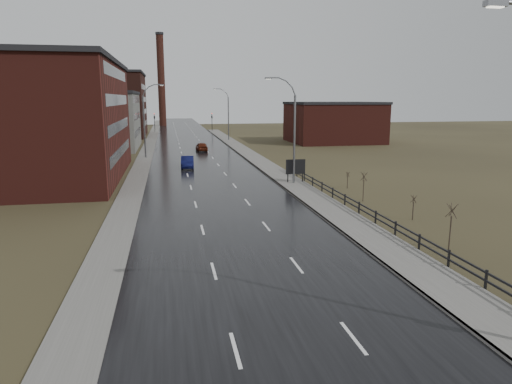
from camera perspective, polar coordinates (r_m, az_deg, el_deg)
name	(u,v)px	position (r m, az deg, el deg)	size (l,w,h in m)	color
road	(198,158)	(71.84, -7.28, 4.21)	(14.00, 300.00, 0.06)	black
sidewalk_right	(294,185)	(48.77, 4.81, 0.86)	(3.20, 180.00, 0.18)	#595651
curb_right	(280,186)	(48.39, 3.08, 0.80)	(0.16, 180.00, 0.18)	slate
sidewalk_left	(144,159)	(71.79, -13.83, 3.98)	(2.40, 260.00, 0.12)	#595651
warehouse_near	(18,120)	(58.56, -27.58, 7.97)	(22.44, 28.56, 13.50)	#471914
warehouse_mid	(93,120)	(90.23, -19.74, 8.45)	(16.32, 20.40, 10.50)	slate
warehouse_far	(90,105)	(120.57, -20.07, 10.23)	(26.52, 24.48, 15.50)	#331611
building_right	(334,122)	(99.51, 9.67, 8.60)	(18.36, 16.32, 8.50)	#471914
smokestack	(161,80)	(161.26, -11.76, 13.60)	(2.70, 2.70, 30.70)	#331611
streetlight_right_mid	(292,130)	(48.97, 4.50, 7.69)	(3.36, 0.28, 11.35)	slate
streetlight_left	(146,120)	(73.27, -13.58, 8.68)	(3.36, 0.28, 11.35)	slate
streetlight_right_far	(227,114)	(102.00, -3.64, 9.70)	(3.36, 0.28, 11.35)	slate
guardrail	(380,218)	(33.97, 15.24, -3.17)	(0.10, 53.05, 1.10)	black
shrub_c	(451,226)	(30.24, 23.16, -3.88)	(0.68, 0.72, 2.91)	#382D23
shrub_d	(413,207)	(36.78, 19.06, -1.78)	(0.46, 0.49, 1.94)	#382D23
shrub_e	(364,186)	(42.15, 13.30, 0.74)	(0.63, 0.67, 2.68)	#382D23
shrub_f	(348,180)	(48.11, 11.37, 1.52)	(0.42, 0.44, 1.73)	#382D23
billboard	(295,167)	(49.99, 4.96, 3.08)	(2.18, 0.17, 2.67)	black
traffic_light_left	(154,115)	(131.25, -12.60, 9.32)	(0.58, 2.73, 5.30)	black
traffic_light_right	(212,115)	(131.79, -5.54, 9.55)	(0.58, 2.73, 5.30)	black
car_near	(187,162)	(61.76, -8.57, 3.68)	(1.66, 4.77, 1.57)	#0C0F3C
car_far	(202,147)	(81.54, -6.81, 5.62)	(1.87, 4.64, 1.58)	#4C1A0C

